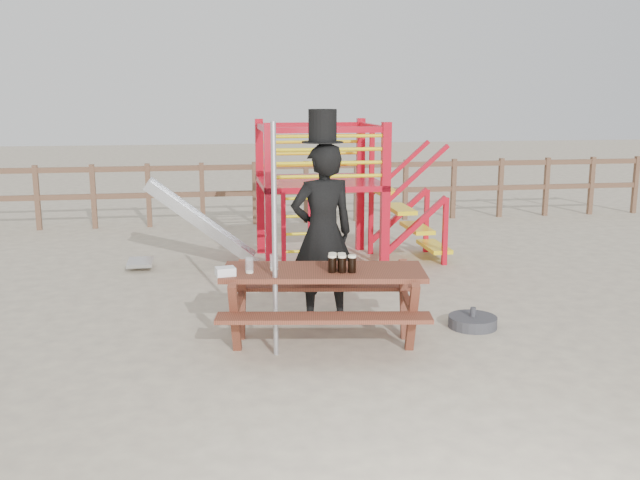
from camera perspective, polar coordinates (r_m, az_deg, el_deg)
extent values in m
plane|color=#C2B597|center=(7.23, 2.91, -8.37)|extent=(60.00, 60.00, 0.00)
cube|color=brown|center=(13.78, -3.19, 5.89)|extent=(15.00, 0.06, 0.10)
cube|color=brown|center=(13.84, -3.17, 3.81)|extent=(15.00, 0.06, 0.10)
cube|color=brown|center=(14.10, -21.69, 3.15)|extent=(0.09, 0.09, 1.20)
cube|color=brown|center=(13.92, -17.67, 3.33)|extent=(0.09, 0.09, 1.20)
cube|color=brown|center=(13.81, -13.56, 3.49)|extent=(0.09, 0.09, 1.20)
cube|color=brown|center=(13.77, -9.40, 3.63)|extent=(0.09, 0.09, 1.20)
cube|color=brown|center=(13.80, -5.24, 3.76)|extent=(0.09, 0.09, 1.20)
cube|color=brown|center=(13.91, -1.11, 3.86)|extent=(0.09, 0.09, 1.20)
cube|color=brown|center=(14.08, 2.93, 3.95)|extent=(0.09, 0.09, 1.20)
cube|color=brown|center=(14.32, 6.85, 4.01)|extent=(0.09, 0.09, 1.20)
cube|color=brown|center=(14.63, 10.63, 4.05)|extent=(0.09, 0.09, 1.20)
cube|color=brown|center=(15.00, 14.23, 4.07)|extent=(0.09, 0.09, 1.20)
cube|color=brown|center=(15.42, 17.65, 4.08)|extent=(0.09, 0.09, 1.20)
cube|color=brown|center=(15.90, 20.88, 4.08)|extent=(0.09, 0.09, 1.20)
cube|color=brown|center=(16.42, 23.91, 4.06)|extent=(0.09, 0.09, 1.20)
cube|color=red|center=(9.58, -4.07, 3.05)|extent=(0.12, 0.12, 2.10)
cube|color=red|center=(9.86, 5.25, 3.27)|extent=(0.12, 0.12, 2.10)
cube|color=red|center=(11.16, -4.83, 4.25)|extent=(0.12, 0.12, 2.10)
cube|color=red|center=(11.40, 3.24, 4.42)|extent=(0.12, 0.12, 2.10)
cube|color=red|center=(10.45, -0.10, 4.62)|extent=(1.72, 1.72, 0.08)
cube|color=red|center=(9.60, 0.66, 8.80)|extent=(1.60, 0.08, 0.08)
cube|color=red|center=(11.17, -0.77, 9.19)|extent=(1.60, 0.08, 0.08)
cube|color=red|center=(10.29, -4.56, 8.95)|extent=(0.08, 1.60, 0.08)
cube|color=red|center=(10.54, 4.25, 9.01)|extent=(0.08, 1.60, 0.08)
cylinder|color=yellow|center=(9.65, 0.66, 5.11)|extent=(1.50, 0.05, 0.05)
cylinder|color=yellow|center=(11.22, -0.76, 6.02)|extent=(1.50, 0.05, 0.05)
cylinder|color=yellow|center=(9.63, 0.66, 6.18)|extent=(1.50, 0.05, 0.05)
cylinder|color=yellow|center=(11.20, -0.76, 6.94)|extent=(1.50, 0.05, 0.05)
cylinder|color=yellow|center=(9.61, 0.66, 7.25)|extent=(1.50, 0.05, 0.05)
cylinder|color=yellow|center=(11.19, -0.76, 7.86)|extent=(1.50, 0.05, 0.05)
cylinder|color=yellow|center=(9.60, 0.66, 8.32)|extent=(1.50, 0.05, 0.05)
cylinder|color=yellow|center=(11.18, -0.76, 8.78)|extent=(1.50, 0.05, 0.05)
cube|color=red|center=(9.53, -2.93, 0.27)|extent=(0.06, 0.06, 1.20)
cube|color=red|center=(9.58, -0.79, 0.34)|extent=(0.06, 0.06, 1.20)
cylinder|color=yellow|center=(9.65, -1.84, -2.31)|extent=(0.36, 0.04, 0.04)
cylinder|color=yellow|center=(9.59, -1.85, -0.92)|extent=(0.36, 0.04, 0.04)
cylinder|color=yellow|center=(9.55, -1.86, 0.49)|extent=(0.36, 0.04, 0.04)
cylinder|color=yellow|center=(9.50, -1.87, 1.91)|extent=(0.36, 0.04, 0.04)
cylinder|color=yellow|center=(9.47, -1.88, 3.34)|extent=(0.36, 0.04, 0.04)
cube|color=yellow|center=(10.66, 4.96, 4.06)|extent=(0.30, 0.90, 0.06)
cube|color=yellow|center=(10.77, 6.38, 2.50)|extent=(0.30, 0.90, 0.06)
cube|color=yellow|center=(10.90, 7.76, 0.97)|extent=(0.30, 0.90, 0.06)
cube|color=yellow|center=(11.04, 9.11, -0.52)|extent=(0.30, 0.90, 0.06)
cube|color=red|center=(10.41, 7.65, 1.15)|extent=(0.95, 0.08, 0.86)
cube|color=red|center=(11.26, 6.33, 1.97)|extent=(0.95, 0.08, 0.86)
cube|color=silver|center=(10.41, -9.39, 1.20)|extent=(1.53, 0.55, 1.21)
cube|color=silver|center=(10.13, -9.39, 1.16)|extent=(1.58, 0.04, 1.28)
cube|color=silver|center=(10.66, -9.39, 1.67)|extent=(1.58, 0.04, 1.28)
cube|color=silver|center=(10.55, -14.19, -1.74)|extent=(0.35, 0.55, 0.05)
cube|color=brown|center=(7.03, 0.26, -2.58)|extent=(2.08, 1.04, 0.05)
cube|color=brown|center=(6.59, 0.32, -6.26)|extent=(2.01, 0.58, 0.04)
cube|color=brown|center=(7.64, 0.21, -3.74)|extent=(2.01, 0.58, 0.04)
cube|color=brown|center=(7.18, -6.53, -5.57)|extent=(0.26, 1.19, 0.72)
cube|color=brown|center=(7.20, 7.03, -5.54)|extent=(0.26, 1.19, 0.72)
imported|color=black|center=(7.74, 0.20, 0.53)|extent=(0.79, 0.60, 1.96)
cube|color=#0C8917|center=(7.84, -0.20, 2.42)|extent=(0.08, 0.04, 0.46)
cylinder|color=black|center=(7.61, 0.20, 7.85)|extent=(0.45, 0.45, 0.01)
cylinder|color=black|center=(7.60, 0.20, 9.17)|extent=(0.30, 0.30, 0.34)
cube|color=white|center=(7.74, -0.19, 10.10)|extent=(0.16, 0.03, 0.04)
cylinder|color=#B2B2B7|center=(6.67, -3.65, -0.14)|extent=(0.05, 0.05, 2.23)
cylinder|color=#343439|center=(7.90, 12.11, -6.42)|extent=(0.52, 0.52, 0.12)
cylinder|color=#343439|center=(7.87, 12.14, -5.65)|extent=(0.06, 0.06, 0.10)
cube|color=white|center=(6.85, -7.58, -2.51)|extent=(0.20, 0.17, 0.08)
cylinder|color=black|center=(6.90, 0.98, -2.00)|extent=(0.08, 0.08, 0.15)
cylinder|color=#FEF5D0|center=(6.88, 0.98, -1.31)|extent=(0.08, 0.08, 0.02)
cylinder|color=black|center=(6.90, 1.77, -2.01)|extent=(0.08, 0.08, 0.15)
cylinder|color=#FEF5D0|center=(6.88, 1.78, -1.32)|extent=(0.08, 0.08, 0.02)
cylinder|color=black|center=(6.90, 2.58, -2.01)|extent=(0.08, 0.08, 0.15)
cylinder|color=#FEF5D0|center=(6.88, 2.58, -1.31)|extent=(0.08, 0.08, 0.02)
cylinder|color=black|center=(6.99, 1.01, -1.81)|extent=(0.08, 0.08, 0.15)
cylinder|color=#FEF5D0|center=(6.98, 1.01, -1.13)|extent=(0.08, 0.08, 0.02)
cylinder|color=black|center=(6.99, 1.74, -1.83)|extent=(0.08, 0.08, 0.15)
cylinder|color=#FEF5D0|center=(6.97, 1.74, -1.15)|extent=(0.08, 0.08, 0.02)
cylinder|color=silver|center=(7.04, -3.72, -1.75)|extent=(0.08, 0.08, 0.15)
cylinder|color=#FEF5D0|center=(7.05, -3.72, -2.27)|extent=(0.07, 0.07, 0.02)
cylinder|color=silver|center=(6.99, -3.69, -1.84)|extent=(0.08, 0.08, 0.15)
cylinder|color=#FEF5D0|center=(7.01, -3.68, -2.36)|extent=(0.07, 0.07, 0.02)
cylinder|color=silver|center=(6.91, -5.67, -2.03)|extent=(0.08, 0.08, 0.15)
cylinder|color=#FEF5D0|center=(6.93, -5.66, -2.56)|extent=(0.07, 0.07, 0.02)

